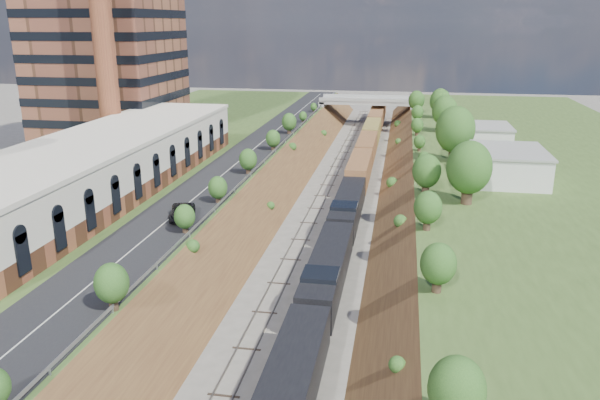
% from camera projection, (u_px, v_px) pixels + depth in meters
% --- Properties ---
extents(platform_left, '(44.00, 180.00, 5.00)m').
position_uv_depth(platform_left, '(144.00, 167.00, 97.26)').
color(platform_left, '#3A5322').
rests_on(platform_left, ground).
extents(platform_right, '(44.00, 180.00, 5.00)m').
position_uv_depth(platform_right, '(564.00, 186.00, 86.26)').
color(platform_right, '#3A5322').
rests_on(platform_right, ground).
extents(embankment_left, '(10.00, 180.00, 10.00)m').
position_uv_depth(embankment_left, '(273.00, 188.00, 94.33)').
color(embankment_left, brown).
rests_on(embankment_left, ground).
extents(embankment_right, '(10.00, 180.00, 10.00)m').
position_uv_depth(embankment_right, '(411.00, 195.00, 90.66)').
color(embankment_right, brown).
rests_on(embankment_right, ground).
extents(rail_left_track, '(1.58, 180.00, 0.18)m').
position_uv_depth(rail_left_track, '(325.00, 190.00, 92.90)').
color(rail_left_track, gray).
rests_on(rail_left_track, ground).
extents(rail_right_track, '(1.58, 180.00, 0.18)m').
position_uv_depth(rail_right_track, '(357.00, 191.00, 92.03)').
color(rail_right_track, gray).
rests_on(rail_right_track, ground).
extents(road, '(8.00, 180.00, 0.10)m').
position_uv_depth(road, '(245.00, 156.00, 93.60)').
color(road, black).
rests_on(road, platform_left).
extents(guardrail, '(0.10, 171.00, 0.70)m').
position_uv_depth(guardrail, '(270.00, 154.00, 92.58)').
color(guardrail, '#99999E').
rests_on(guardrail, platform_left).
extents(commercial_building, '(14.30, 62.30, 7.00)m').
position_uv_depth(commercial_building, '(104.00, 164.00, 73.96)').
color(commercial_building, brown).
rests_on(commercial_building, platform_left).
extents(smokestack, '(3.20, 3.20, 40.00)m').
position_uv_depth(smokestack, '(102.00, 27.00, 87.40)').
color(smokestack, brown).
rests_on(smokestack, platform_left).
extents(overpass, '(24.50, 8.30, 7.40)m').
position_uv_depth(overpass, '(368.00, 106.00, 149.42)').
color(overpass, gray).
rests_on(overpass, ground).
extents(white_building_near, '(9.00, 12.00, 4.00)m').
position_uv_depth(white_building_near, '(509.00, 166.00, 78.99)').
color(white_building_near, silver).
rests_on(white_building_near, platform_right).
extents(white_building_far, '(8.00, 10.00, 3.60)m').
position_uv_depth(white_building_far, '(485.00, 137.00, 99.85)').
color(white_building_far, silver).
rests_on(white_building_far, platform_right).
extents(tree_right_large, '(5.25, 5.25, 7.61)m').
position_uv_depth(tree_right_large, '(469.00, 168.00, 68.08)').
color(tree_right_large, '#473323').
rests_on(tree_right_large, platform_right).
extents(tree_left_crest, '(2.45, 2.45, 3.55)m').
position_uv_depth(tree_left_crest, '(171.00, 230.00, 54.74)').
color(tree_left_crest, '#473323').
rests_on(tree_left_crest, platform_left).
extents(freight_train, '(3.23, 147.02, 4.78)m').
position_uv_depth(freight_train, '(362.00, 162.00, 100.13)').
color(freight_train, black).
rests_on(freight_train, ground).
extents(suv, '(3.95, 5.96, 1.52)m').
position_uv_depth(suv, '(182.00, 212.00, 63.60)').
color(suv, black).
rests_on(suv, road).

